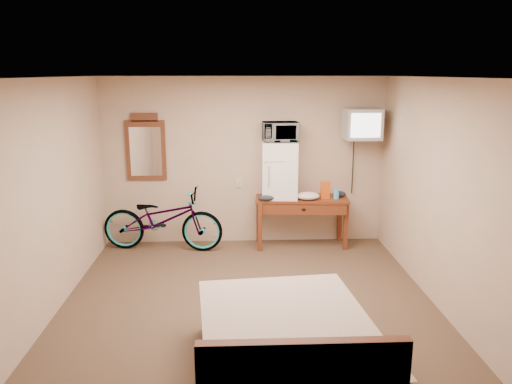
% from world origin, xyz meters
% --- Properties ---
extents(room, '(4.60, 4.64, 2.50)m').
position_xyz_m(room, '(-0.00, 0.00, 1.25)').
color(room, '#423221').
rests_on(room, ground).
extents(desk, '(1.39, 0.62, 0.75)m').
position_xyz_m(desk, '(0.85, 2.00, 0.63)').
color(desk, maroon).
rests_on(desk, floor).
extents(mini_fridge, '(0.54, 0.53, 0.83)m').
position_xyz_m(mini_fridge, '(0.52, 2.06, 1.16)').
color(mini_fridge, white).
rests_on(mini_fridge, desk).
extents(microwave, '(0.53, 0.37, 0.28)m').
position_xyz_m(microwave, '(0.52, 2.07, 1.72)').
color(microwave, white).
rests_on(microwave, mini_fridge).
extents(snack_bag, '(0.13, 0.08, 0.25)m').
position_xyz_m(snack_bag, '(1.18, 1.96, 0.88)').
color(snack_bag, '#CE4E12').
rests_on(snack_bag, desk).
extents(blue_cup, '(0.08, 0.08, 0.14)m').
position_xyz_m(blue_cup, '(1.34, 1.94, 0.82)').
color(blue_cup, '#46B2F0').
rests_on(blue_cup, desk).
extents(cloth_cream, '(0.35, 0.27, 0.11)m').
position_xyz_m(cloth_cream, '(0.92, 1.90, 0.80)').
color(cloth_cream, silver).
rests_on(cloth_cream, desk).
extents(cloth_dark_a, '(0.24, 0.18, 0.09)m').
position_xyz_m(cloth_dark_a, '(0.31, 1.87, 0.80)').
color(cloth_dark_a, black).
rests_on(cloth_dark_a, desk).
extents(cloth_dark_b, '(0.18, 0.15, 0.08)m').
position_xyz_m(cloth_dark_b, '(1.42, 2.06, 0.79)').
color(cloth_dark_b, black).
rests_on(cloth_dark_b, desk).
extents(crt_television, '(0.51, 0.60, 0.44)m').
position_xyz_m(crt_television, '(1.69, 2.02, 1.83)').
color(crt_television, black).
rests_on(crt_television, room).
extents(wall_mirror, '(0.58, 0.04, 0.99)m').
position_xyz_m(wall_mirror, '(-1.45, 2.27, 1.47)').
color(wall_mirror, brown).
rests_on(wall_mirror, room).
extents(bicycle, '(1.83, 0.84, 0.93)m').
position_xyz_m(bicycle, '(-1.20, 1.95, 0.46)').
color(bicycle, black).
rests_on(bicycle, floor).
extents(bed, '(1.59, 2.00, 0.90)m').
position_xyz_m(bed, '(0.28, -1.38, 0.30)').
color(bed, brown).
rests_on(bed, floor).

